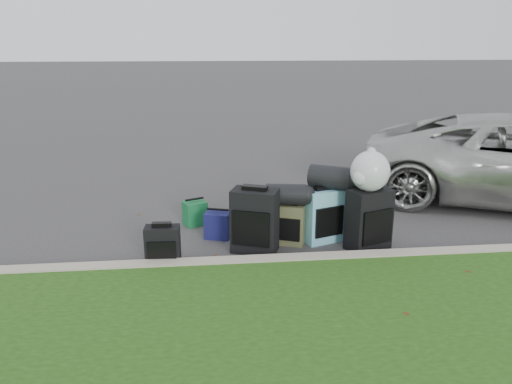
{
  "coord_description": "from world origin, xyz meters",
  "views": [
    {
      "loc": [
        -0.75,
        -6.07,
        2.46
      ],
      "look_at": [
        -0.1,
        0.2,
        0.55
      ],
      "focal_mm": 35.0,
      "sensor_mm": 36.0,
      "label": 1
    }
  ],
  "objects": [
    {
      "name": "tote_green",
      "position": [
        -0.92,
        0.53,
        0.17
      ],
      "size": [
        0.36,
        0.33,
        0.33
      ],
      "primitive_type": "cube",
      "rotation": [
        0.0,
        0.0,
        0.41
      ],
      "color": "#176934",
      "rests_on": "ground"
    },
    {
      "name": "duffel_left",
      "position": [
        0.22,
        -0.27,
        0.65
      ],
      "size": [
        0.53,
        0.34,
        0.27
      ],
      "primitive_type": "cylinder",
      "rotation": [
        0.0,
        1.57,
        -0.17
      ],
      "color": "black",
      "rests_on": "suitcase_olive"
    },
    {
      "name": "suitcase_large_black_right",
      "position": [
        1.2,
        -0.55,
        0.38
      ],
      "size": [
        0.58,
        0.46,
        0.76
      ],
      "primitive_type": "cube",
      "rotation": [
        0.0,
        0.0,
        0.36
      ],
      "color": "black",
      "rests_on": "ground"
    },
    {
      "name": "trash_bag",
      "position": [
        1.17,
        -0.57,
        1.0
      ],
      "size": [
        0.46,
        0.46,
        0.46
      ],
      "primitive_type": "sphere",
      "color": "silver",
      "rests_on": "suitcase_large_black_right"
    },
    {
      "name": "suitcase_small_black",
      "position": [
        -1.26,
        -0.79,
        0.24
      ],
      "size": [
        0.4,
        0.23,
        0.48
      ],
      "primitive_type": "cube",
      "rotation": [
        0.0,
        0.0,
        -0.05
      ],
      "color": "black",
      "rests_on": "ground"
    },
    {
      "name": "ground",
      "position": [
        0.0,
        0.0,
        0.0
      ],
      "size": [
        120.0,
        120.0,
        0.0
      ],
      "primitive_type": "plane",
      "color": "#383535",
      "rests_on": "ground"
    },
    {
      "name": "duffel_right",
      "position": [
        0.79,
        -0.2,
        0.83
      ],
      "size": [
        0.6,
        0.51,
        0.29
      ],
      "primitive_type": "cylinder",
      "rotation": [
        0.0,
        1.57,
        -0.52
      ],
      "color": "black",
      "rests_on": "suitcase_teal"
    },
    {
      "name": "suitcase_olive",
      "position": [
        0.28,
        -0.27,
        0.26
      ],
      "size": [
        0.44,
        0.35,
        0.52
      ],
      "primitive_type": "cube",
      "rotation": [
        0.0,
        0.0,
        -0.36
      ],
      "color": "#3F4026",
      "rests_on": "ground"
    },
    {
      "name": "suitcase_large_black_left",
      "position": [
        -0.18,
        -0.46,
        0.39
      ],
      "size": [
        0.62,
        0.5,
        0.78
      ],
      "primitive_type": "cube",
      "rotation": [
        0.0,
        0.0,
        -0.36
      ],
      "color": "black",
      "rests_on": "ground"
    },
    {
      "name": "tote_navy",
      "position": [
        -0.61,
        0.03,
        0.17
      ],
      "size": [
        0.38,
        0.34,
        0.34
      ],
      "primitive_type": "cube",
      "rotation": [
        0.0,
        0.0,
        -0.3
      ],
      "color": "#161850",
      "rests_on": "ground"
    },
    {
      "name": "suitcase_teal",
      "position": [
        0.7,
        -0.23,
        0.34
      ],
      "size": [
        0.55,
        0.43,
        0.69
      ],
      "primitive_type": "cube",
      "rotation": [
        0.0,
        0.0,
        0.35
      ],
      "color": "#5994B2",
      "rests_on": "ground"
    },
    {
      "name": "curb",
      "position": [
        0.0,
        -1.0,
        0.07
      ],
      "size": [
        120.0,
        0.18,
        0.15
      ],
      "primitive_type": "cube",
      "color": "#9E937F",
      "rests_on": "ground"
    }
  ]
}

